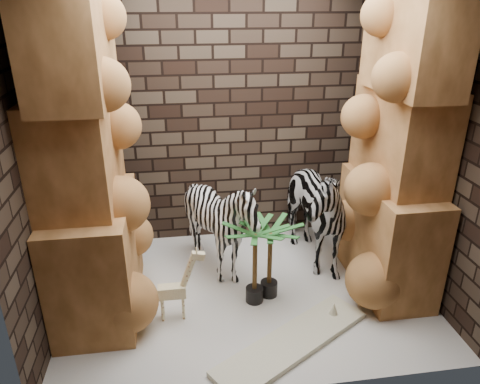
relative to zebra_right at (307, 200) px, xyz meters
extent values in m
plane|color=silver|center=(-0.73, -0.53, -0.74)|extent=(3.50, 3.50, 0.00)
plane|color=black|center=(-0.73, 0.72, 0.76)|extent=(3.50, 0.00, 3.50)
plane|color=black|center=(-0.73, -1.78, 0.76)|extent=(3.50, 0.00, 3.50)
plane|color=black|center=(-2.48, -0.53, 0.76)|extent=(0.00, 3.00, 3.00)
plane|color=black|center=(1.02, -0.53, 0.76)|extent=(0.00, 3.00, 3.00)
imported|color=white|center=(0.00, 0.00, 0.00)|extent=(0.87, 1.34, 1.47)
imported|color=white|center=(-0.95, -0.17, -0.20)|extent=(1.28, 1.42, 1.08)
cube|color=beige|center=(-0.46, -1.32, -0.71)|extent=(1.51, 1.13, 0.05)
camera|label=1|loc=(-1.34, -4.22, 2.00)|focal=33.54mm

